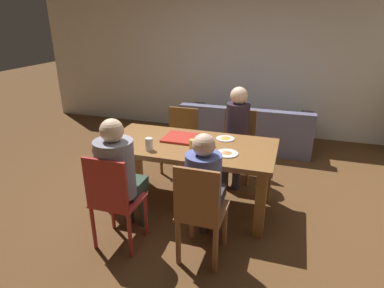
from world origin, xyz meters
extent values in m
plane|color=brown|center=(0.00, 0.00, 0.00)|extent=(20.00, 20.00, 0.00)
cube|color=silver|center=(0.00, 2.80, 1.32)|extent=(7.81, 0.12, 2.64)
cube|color=brown|center=(0.00, 0.00, 0.73)|extent=(1.86, 0.90, 0.05)
cube|color=olive|center=(-0.84, -0.36, 0.35)|extent=(0.10, 0.10, 0.70)
cube|color=olive|center=(0.84, -0.36, 0.35)|extent=(0.10, 0.10, 0.70)
cube|color=olive|center=(-0.84, 0.36, 0.35)|extent=(0.10, 0.10, 0.70)
cube|color=olive|center=(0.84, 0.36, 0.35)|extent=(0.10, 0.10, 0.70)
cylinder|color=#B12F2A|center=(-0.60, -0.68, 0.23)|extent=(0.04, 0.04, 0.45)
cylinder|color=#B12F2A|center=(-0.23, -0.68, 0.23)|extent=(0.04, 0.04, 0.45)
cylinder|color=#B12F2A|center=(-0.60, -1.02, 0.23)|extent=(0.04, 0.04, 0.45)
cylinder|color=#B12F2A|center=(-0.23, -1.02, 0.23)|extent=(0.04, 0.04, 0.45)
cube|color=#B12F2A|center=(-0.42, -0.85, 0.46)|extent=(0.43, 0.39, 0.02)
cube|color=#B12F2A|center=(-0.42, -1.03, 0.71)|extent=(0.41, 0.03, 0.48)
cylinder|color=#2F4438|center=(-0.50, -0.53, 0.24)|extent=(0.10, 0.10, 0.47)
cylinder|color=#2F4438|center=(-0.33, -0.53, 0.24)|extent=(0.10, 0.10, 0.47)
cube|color=#2F4438|center=(-0.42, -0.68, 0.52)|extent=(0.31, 0.34, 0.11)
cylinder|color=gray|center=(-0.42, -0.85, 0.79)|extent=(0.35, 0.35, 0.53)
sphere|color=beige|center=(-0.42, -0.85, 1.15)|extent=(0.21, 0.21, 0.21)
cylinder|color=brown|center=(0.57, 0.64, 0.23)|extent=(0.04, 0.04, 0.45)
cylinder|color=brown|center=(0.18, 0.64, 0.23)|extent=(0.04, 0.04, 0.45)
cylinder|color=brown|center=(0.57, 1.04, 0.23)|extent=(0.04, 0.04, 0.45)
cylinder|color=brown|center=(0.18, 1.04, 0.23)|extent=(0.04, 0.04, 0.45)
cube|color=brown|center=(0.38, 0.84, 0.46)|extent=(0.45, 0.46, 0.02)
cube|color=brown|center=(0.38, 1.06, 0.68)|extent=(0.43, 0.03, 0.42)
cylinder|color=#31323E|center=(0.45, 0.51, 0.24)|extent=(0.10, 0.10, 0.47)
cylinder|color=#31323E|center=(0.30, 0.51, 0.24)|extent=(0.10, 0.10, 0.47)
cube|color=#31323E|center=(0.38, 0.67, 0.52)|extent=(0.27, 0.35, 0.11)
cylinder|color=#312430|center=(0.38, 0.84, 0.78)|extent=(0.30, 0.30, 0.51)
sphere|color=beige|center=(0.38, 0.84, 1.13)|extent=(0.22, 0.22, 0.22)
cylinder|color=brown|center=(0.21, -0.59, 0.23)|extent=(0.05, 0.05, 0.45)
cylinder|color=brown|center=(0.54, -0.59, 0.23)|extent=(0.05, 0.05, 0.45)
cylinder|color=brown|center=(0.21, -0.96, 0.23)|extent=(0.05, 0.05, 0.45)
cylinder|color=brown|center=(0.54, -0.96, 0.23)|extent=(0.05, 0.05, 0.45)
cube|color=brown|center=(0.38, -0.78, 0.46)|extent=(0.40, 0.44, 0.02)
cube|color=brown|center=(0.38, -0.98, 0.72)|extent=(0.38, 0.03, 0.49)
cylinder|color=#433237|center=(0.30, -0.46, 0.24)|extent=(0.10, 0.10, 0.47)
cylinder|color=#433237|center=(0.46, -0.46, 0.24)|extent=(0.10, 0.10, 0.47)
cube|color=#433237|center=(0.38, -0.61, 0.52)|extent=(0.28, 0.34, 0.11)
cylinder|color=#525EA3|center=(0.38, -0.78, 0.76)|extent=(0.31, 0.31, 0.48)
sphere|color=beige|center=(0.38, -0.78, 1.09)|extent=(0.19, 0.19, 0.19)
cylinder|color=brown|center=(-0.22, 0.62, 0.23)|extent=(0.04, 0.04, 0.45)
cylinder|color=brown|center=(-0.61, 0.62, 0.23)|extent=(0.04, 0.04, 0.45)
cylinder|color=brown|center=(-0.22, 0.99, 0.23)|extent=(0.04, 0.04, 0.45)
cylinder|color=brown|center=(-0.61, 0.99, 0.23)|extent=(0.04, 0.04, 0.45)
cube|color=brown|center=(-0.42, 0.81, 0.46)|extent=(0.44, 0.43, 0.02)
cube|color=brown|center=(-0.42, 1.01, 0.67)|extent=(0.42, 0.03, 0.39)
cube|color=#B22A1F|center=(-0.14, 0.11, 0.77)|extent=(0.36, 0.36, 0.02)
cylinder|color=white|center=(0.45, -0.16, 0.76)|extent=(0.23, 0.23, 0.01)
cone|color=#C17B44|center=(0.45, -0.16, 0.78)|extent=(0.11, 0.11, 0.02)
cylinder|color=white|center=(-0.77, -0.28, 0.76)|extent=(0.24, 0.24, 0.01)
cone|color=#C48947|center=(-0.77, -0.28, 0.78)|extent=(0.13, 0.13, 0.02)
cylinder|color=white|center=(0.35, 0.25, 0.76)|extent=(0.21, 0.21, 0.01)
cone|color=gold|center=(0.35, 0.25, 0.78)|extent=(0.12, 0.12, 0.02)
cylinder|color=#D9CA5C|center=(0.09, -0.16, 0.81)|extent=(0.07, 0.07, 0.11)
cylinder|color=silver|center=(0.22, 0.00, 0.81)|extent=(0.07, 0.07, 0.11)
cylinder|color=silver|center=(-0.34, -0.30, 0.82)|extent=(0.08, 0.08, 0.13)
cube|color=slate|center=(0.34, 2.07, 0.19)|extent=(2.09, 0.86, 0.39)
cube|color=slate|center=(0.34, 1.72, 0.55)|extent=(2.09, 0.16, 0.33)
cube|color=slate|center=(-0.60, 2.07, 0.48)|extent=(0.20, 0.82, 0.18)
cube|color=slate|center=(1.28, 2.07, 0.48)|extent=(0.20, 0.82, 0.18)
camera|label=1|loc=(1.03, -3.12, 2.06)|focal=30.36mm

